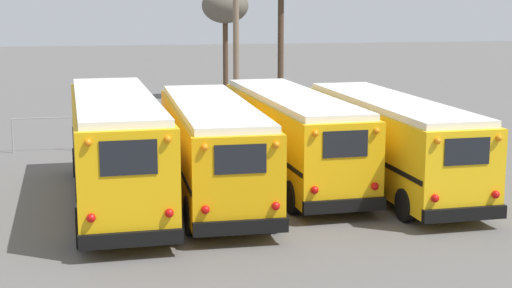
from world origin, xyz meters
name	(u,v)px	position (x,y,z in m)	size (l,w,h in m)	color
ground_plane	(255,191)	(0.00, 0.00, 0.00)	(160.00, 160.00, 0.00)	#5B5956
school_bus_0	(116,146)	(-4.44, -0.85, 1.82)	(2.97, 10.94, 3.35)	#EAAA0F
school_bus_1	(212,146)	(-1.48, -0.69, 1.67)	(2.53, 10.26, 3.04)	#E5A00C
school_bus_2	(292,134)	(1.48, 1.05, 1.65)	(2.91, 10.69, 3.02)	#EAAA0F
school_bus_3	(389,139)	(4.44, -0.33, 1.62)	(2.83, 10.70, 2.96)	yellow
utility_pole	(236,26)	(1.65, 13.43, 4.83)	(1.80, 0.29, 9.37)	#75604C
bare_tree_1	(225,7)	(2.64, 23.29, 5.62)	(2.84, 2.84, 6.78)	#473323
fence_line	(219,123)	(0.00, 8.05, 0.98)	(16.94, 0.06, 1.42)	#939399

